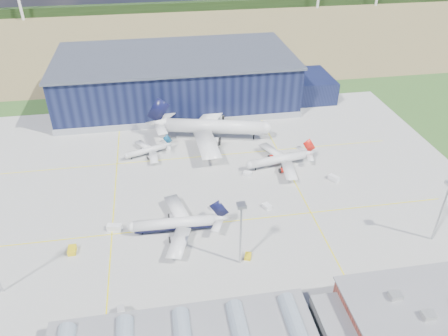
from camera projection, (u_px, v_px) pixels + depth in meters
ground at (197, 207)px, 159.37m from camera, size 600.00×600.00×0.00m
apron at (194, 191)px, 167.64m from camera, size 220.00×160.00×0.08m
farmland at (165, 36)px, 341.55m from camera, size 600.00×220.00×0.01m
treeline at (160, 7)px, 405.63m from camera, size 600.00×8.00×8.00m
hangar at (181, 81)px, 231.96m from camera, size 145.00×62.00×26.10m
ops_building at (430, 310)px, 114.73m from camera, size 46.00×23.00×10.90m
light_mast_center at (241, 225)px, 127.54m from camera, size 2.60×2.60×23.00m
light_mast_east at (444, 202)px, 136.58m from camera, size 2.60×2.60×23.00m
airliner_navy at (174, 218)px, 145.12m from camera, size 35.94×35.21×11.32m
airliner_red at (278, 156)px, 179.84m from camera, size 36.42×35.85×10.39m
airliner_widebody at (214, 120)px, 197.85m from camera, size 69.65×68.72×18.92m
airliner_regional at (146, 148)px, 188.09m from camera, size 28.79×28.48×7.40m
gse_tug_a at (72, 250)px, 139.35m from camera, size 2.53×4.07×1.68m
gse_tug_b at (248, 256)px, 137.33m from camera, size 2.81×3.41×1.27m
gse_van_a at (114, 227)px, 148.32m from camera, size 5.21×3.17×2.12m
gse_cart_a at (267, 206)px, 158.64m from camera, size 3.36×3.98×1.47m
gse_van_b at (334, 178)px, 173.44m from camera, size 4.06×4.75×2.00m
gse_tug_c at (231, 124)px, 213.68m from camera, size 2.60×3.44×1.34m
gse_cart_b at (247, 174)px, 176.64m from camera, size 4.02×3.52×1.46m
airstair at (122, 316)px, 117.21m from camera, size 2.64×5.02×3.06m
car_a at (263, 306)px, 121.11m from camera, size 3.39×1.97×1.08m
car_b at (332, 296)px, 123.89m from camera, size 4.06×2.40×1.26m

